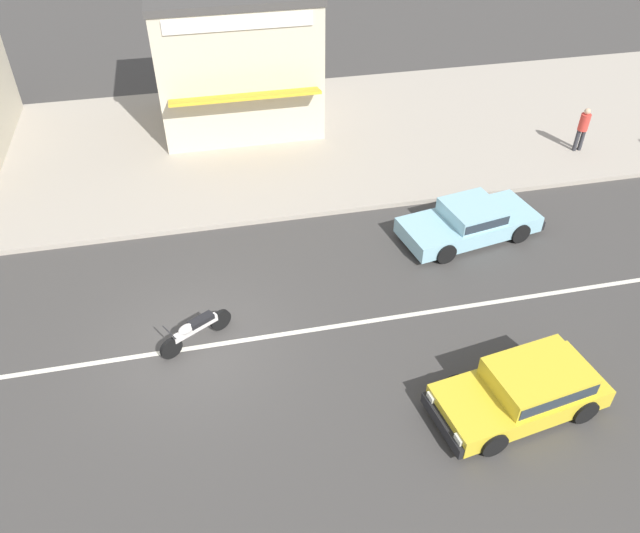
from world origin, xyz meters
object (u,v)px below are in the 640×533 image
sedan_pale_blue_3 (470,221)px  motorcycle_0 (195,330)px  hatchback_yellow_2 (526,388)px  shopfront_corner_warung (236,56)px  pedestrian_by_shop (583,126)px

sedan_pale_blue_3 → motorcycle_0: (-8.10, -2.71, -0.11)m
hatchback_yellow_2 → shopfront_corner_warung: shopfront_corner_warung is taller
hatchback_yellow_2 → pedestrian_by_shop: bearing=54.9°
shopfront_corner_warung → sedan_pale_blue_3: bearing=-56.9°
hatchback_yellow_2 → shopfront_corner_warung: bearing=106.5°
pedestrian_by_shop → motorcycle_0: bearing=-154.7°
motorcycle_0 → pedestrian_by_shop: 15.25m
motorcycle_0 → shopfront_corner_warung: size_ratio=0.31×
motorcycle_0 → pedestrian_by_shop: pedestrian_by_shop is taller
sedan_pale_blue_3 → shopfront_corner_warung: shopfront_corner_warung is taller
motorcycle_0 → shopfront_corner_warung: shopfront_corner_warung is taller
sedan_pale_blue_3 → pedestrian_by_shop: (5.68, 3.80, 0.54)m
hatchback_yellow_2 → shopfront_corner_warung: (-4.40, 14.87, 2.02)m
sedan_pale_blue_3 → pedestrian_by_shop: size_ratio=2.75×
hatchback_yellow_2 → sedan_pale_blue_3: size_ratio=0.90×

